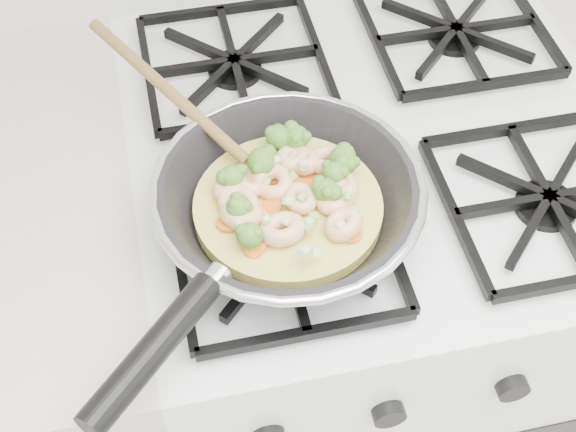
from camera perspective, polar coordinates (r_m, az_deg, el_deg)
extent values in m
cube|color=silver|center=(1.35, 4.72, -7.90)|extent=(0.60, 0.60, 0.90)
cube|color=black|center=(0.98, 6.45, 6.14)|extent=(0.56, 0.56, 0.02)
torus|color=silver|center=(0.83, 0.00, 1.96)|extent=(0.29, 0.29, 0.01)
cylinder|color=black|center=(0.73, -9.57, -9.41)|extent=(0.14, 0.14, 0.03)
cylinder|color=#D3C65C|center=(0.85, 0.00, 0.57)|extent=(0.20, 0.20, 0.02)
ellipsoid|color=brown|center=(0.86, -2.35, 3.16)|extent=(0.06, 0.07, 0.02)
cylinder|color=brown|center=(0.92, -8.53, 8.81)|extent=(0.15, 0.23, 0.05)
torus|color=#ECBA8C|center=(0.85, -4.08, 2.01)|extent=(0.06, 0.06, 0.03)
torus|color=#ECBA8C|center=(0.82, -3.29, 0.11)|extent=(0.07, 0.07, 0.03)
torus|color=#ECBA8C|center=(0.85, -2.79, 2.50)|extent=(0.06, 0.06, 0.03)
torus|color=#ECBA8C|center=(0.87, 1.09, 3.93)|extent=(0.05, 0.05, 0.02)
torus|color=#ECBA8C|center=(0.84, 3.36, 1.35)|extent=(0.07, 0.07, 0.02)
torus|color=#ECBA8C|center=(0.87, 0.27, 4.09)|extent=(0.05, 0.05, 0.02)
torus|color=#ECBA8C|center=(0.84, 0.89, 1.25)|extent=(0.05, 0.05, 0.02)
torus|color=#ECBA8C|center=(0.85, -1.08, 2.41)|extent=(0.07, 0.07, 0.03)
torus|color=#ECBA8C|center=(0.82, 3.94, -0.61)|extent=(0.06, 0.06, 0.03)
torus|color=#ECBA8C|center=(0.87, 2.76, 3.96)|extent=(0.05, 0.05, 0.02)
torus|color=#ECBA8C|center=(0.83, -3.53, 0.92)|extent=(0.07, 0.07, 0.02)
torus|color=#ECBA8C|center=(0.85, 3.74, 1.97)|extent=(0.06, 0.05, 0.03)
torus|color=#ECBA8C|center=(0.81, -0.39, -0.94)|extent=(0.05, 0.06, 0.03)
ellipsoid|color=#4C832A|center=(0.88, 0.60, 5.56)|extent=(0.04, 0.04, 0.03)
ellipsoid|color=#4C832A|center=(0.86, 4.00, 3.79)|extent=(0.04, 0.04, 0.03)
ellipsoid|color=#4C832A|center=(0.88, -0.68, 5.58)|extent=(0.04, 0.04, 0.03)
ellipsoid|color=#4C832A|center=(0.82, -3.49, 0.57)|extent=(0.03, 0.03, 0.03)
ellipsoid|color=#4C832A|center=(0.86, -1.85, 3.86)|extent=(0.04, 0.04, 0.03)
ellipsoid|color=#4C832A|center=(0.79, -2.72, -1.37)|extent=(0.03, 0.03, 0.03)
ellipsoid|color=#4C832A|center=(0.85, 3.27, 3.03)|extent=(0.03, 0.03, 0.03)
ellipsoid|color=#4C832A|center=(0.83, 2.67, 1.82)|extent=(0.03, 0.03, 0.03)
ellipsoid|color=#4C832A|center=(0.84, -3.97, 2.74)|extent=(0.03, 0.03, 0.03)
ellipsoid|color=#4C832A|center=(0.86, 3.87, 4.01)|extent=(0.04, 0.04, 0.03)
cylinder|color=orange|center=(0.83, -2.20, -0.52)|extent=(0.03, 0.03, 0.01)
cylinder|color=orange|center=(0.81, -2.50, -2.12)|extent=(0.04, 0.04, 0.01)
cylinder|color=orange|center=(0.83, -3.17, -0.33)|extent=(0.04, 0.04, 0.01)
cylinder|color=orange|center=(0.83, -4.17, -0.49)|extent=(0.04, 0.03, 0.01)
cylinder|color=orange|center=(0.84, -1.16, 0.64)|extent=(0.03, 0.03, 0.01)
cylinder|color=orange|center=(0.83, 3.69, -0.22)|extent=(0.03, 0.03, 0.01)
cylinder|color=orange|center=(0.82, 4.42, -1.27)|extent=(0.03, 0.03, 0.01)
cylinder|color=orange|center=(0.88, 1.73, 3.72)|extent=(0.04, 0.04, 0.01)
cylinder|color=orange|center=(0.86, -0.02, 2.66)|extent=(0.03, 0.03, 0.01)
cylinder|color=orange|center=(0.83, -2.76, 0.08)|extent=(0.04, 0.04, 0.01)
cylinder|color=orange|center=(0.86, 1.67, 2.29)|extent=(0.03, 0.03, 0.01)
cylinder|color=orange|center=(0.88, -1.16, 3.90)|extent=(0.03, 0.03, 0.01)
cylinder|color=orange|center=(0.88, 3.66, 3.69)|extent=(0.03, 0.03, 0.01)
cylinder|color=orange|center=(0.87, -0.91, 2.85)|extent=(0.03, 0.03, 0.01)
cylinder|color=orange|center=(0.81, -2.30, -2.14)|extent=(0.04, 0.04, 0.01)
cylinder|color=#7EB94A|center=(0.85, -1.66, 3.78)|extent=(0.01, 0.01, 0.01)
cylinder|color=#C0E09E|center=(0.87, -0.48, 4.19)|extent=(0.01, 0.01, 0.01)
cylinder|color=#C0E09E|center=(0.85, -0.82, 3.93)|extent=(0.01, 0.01, 0.01)
cylinder|color=#C0E09E|center=(0.81, -0.30, -0.36)|extent=(0.01, 0.01, 0.01)
cylinder|color=#C0E09E|center=(0.82, -0.05, 1.07)|extent=(0.01, 0.01, 0.01)
cylinder|color=#C0E09E|center=(0.85, 1.12, 3.58)|extent=(0.01, 0.01, 0.01)
cylinder|color=#C0E09E|center=(0.81, 1.57, -0.44)|extent=(0.01, 0.01, 0.01)
cylinder|color=#C0E09E|center=(0.81, -3.42, -0.66)|extent=(0.01, 0.01, 0.01)
cylinder|color=#C0E09E|center=(0.77, 1.10, -2.58)|extent=(0.01, 0.01, 0.01)
cylinder|color=#C0E09E|center=(0.78, 1.97, -2.49)|extent=(0.01, 0.01, 0.01)
cylinder|color=#7EB94A|center=(0.84, 2.01, 2.25)|extent=(0.01, 0.01, 0.01)
cylinder|color=#7EB94A|center=(0.80, 1.44, -0.93)|extent=(0.01, 0.01, 0.01)
cylinder|color=#7EB94A|center=(0.82, 4.24, 1.43)|extent=(0.01, 0.01, 0.01)
cylinder|color=#C0E09E|center=(0.80, 3.59, -0.71)|extent=(0.01, 0.01, 0.01)
cylinder|color=#7EB94A|center=(0.82, 0.95, 1.32)|extent=(0.01, 0.01, 0.01)
cylinder|color=#7EB94A|center=(0.85, 0.30, 2.90)|extent=(0.01, 0.01, 0.01)
cylinder|color=#C0E09E|center=(0.80, -1.55, -0.29)|extent=(0.01, 0.01, 0.01)
cylinder|color=#7EB94A|center=(0.81, 1.78, -0.19)|extent=(0.01, 0.01, 0.01)
cylinder|color=#7EB94A|center=(0.82, 4.68, 0.50)|extent=(0.01, 0.01, 0.01)
cylinder|color=#7EB94A|center=(0.84, -1.49, 2.50)|extent=(0.01, 0.01, 0.01)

